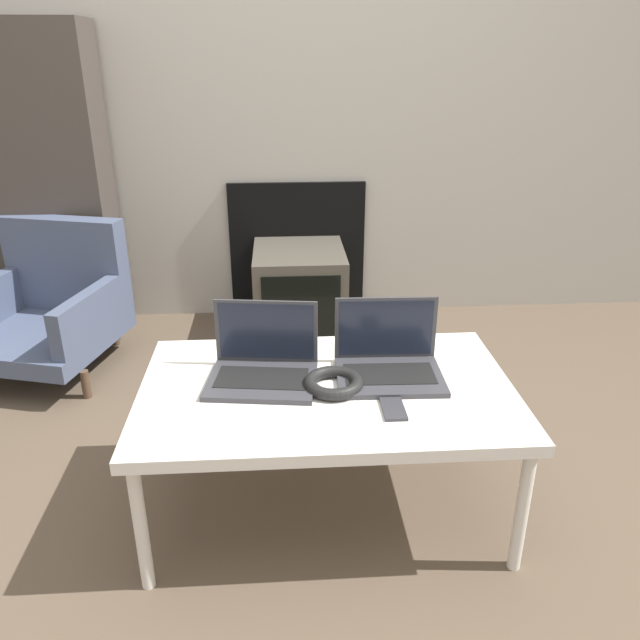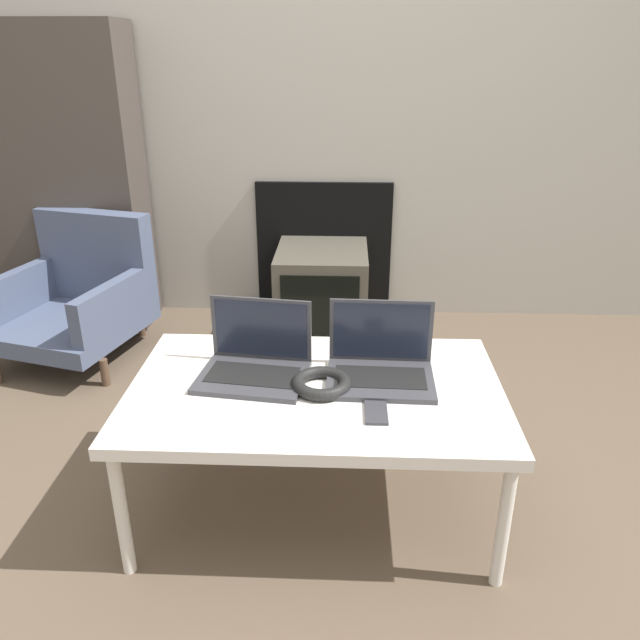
% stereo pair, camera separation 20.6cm
% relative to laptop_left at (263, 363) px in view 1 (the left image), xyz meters
% --- Properties ---
extents(ground_plane, '(14.00, 14.00, 0.00)m').
position_rel_laptop_left_xyz_m(ground_plane, '(0.18, -0.23, -0.48)').
color(ground_plane, brown).
extents(wall_back, '(7.00, 0.08, 2.60)m').
position_rel_laptop_left_xyz_m(wall_back, '(0.18, 1.57, 0.81)').
color(wall_back, '#ADA89E').
rests_on(wall_back, ground_plane).
extents(table, '(1.09, 0.68, 0.43)m').
position_rel_laptop_left_xyz_m(table, '(0.18, -0.07, -0.08)').
color(table, silver).
rests_on(table, ground_plane).
extents(laptop_left, '(0.34, 0.28, 0.22)m').
position_rel_laptop_left_xyz_m(laptop_left, '(0.00, 0.00, 0.00)').
color(laptop_left, '#38383D').
rests_on(laptop_left, table).
extents(laptop_right, '(0.32, 0.25, 0.22)m').
position_rel_laptop_left_xyz_m(laptop_right, '(0.38, 0.00, 0.00)').
color(laptop_right, '#38383D').
rests_on(laptop_right, table).
extents(headphones, '(0.17, 0.17, 0.04)m').
position_rel_laptop_left_xyz_m(headphones, '(0.20, -0.09, -0.03)').
color(headphones, black).
rests_on(headphones, table).
extents(phone, '(0.06, 0.13, 0.01)m').
position_rel_laptop_left_xyz_m(phone, '(0.36, -0.21, -0.04)').
color(phone, '#333338').
rests_on(phone, table).
extents(tv, '(0.45, 0.50, 0.43)m').
position_rel_laptop_left_xyz_m(tv, '(0.15, 1.27, -0.26)').
color(tv, '#4C473D').
rests_on(tv, ground_plane).
extents(armchair, '(0.72, 0.74, 0.64)m').
position_rel_laptop_left_xyz_m(armchair, '(-0.97, 1.01, -0.19)').
color(armchair, '#47516B').
rests_on(armchair, ground_plane).
extents(bookshelf, '(0.87, 0.32, 1.46)m').
position_rel_laptop_left_xyz_m(bookshelf, '(-1.19, 1.37, 0.26)').
color(bookshelf, '#3F3833').
rests_on(bookshelf, ground_plane).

